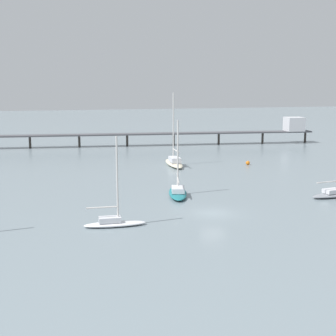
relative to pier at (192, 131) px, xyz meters
name	(u,v)px	position (x,y,z in m)	size (l,w,h in m)	color
ground_plane	(213,213)	(-14.52, -54.70, -3.24)	(400.00, 400.00, 0.00)	gray
pier	(192,131)	(0.00, 0.00, 0.00)	(85.01, 11.47, 5.96)	#4C4C51
sailboat_gray	(335,193)	(2.50, -51.38, -2.72)	(6.96, 2.94, 8.53)	gray
sailboat_white	(114,221)	(-25.51, -56.77, -2.65)	(6.17, 1.77, 8.86)	white
sailboat_teal	(178,191)	(-16.04, -45.95, -2.68)	(3.88, 7.94, 9.35)	#1E727A
sailboat_cream	(174,161)	(-10.94, -25.16, -2.51)	(2.65, 9.07, 12.20)	beige
mooring_buoy_inner	(248,163)	(1.49, -27.49, -2.90)	(0.69, 0.69, 0.69)	orange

